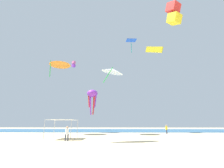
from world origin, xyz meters
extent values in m
cube|color=beige|center=(0.00, 0.00, -0.05)|extent=(110.00, 110.00, 0.10)
cube|color=#28608C|center=(0.00, 28.77, 0.01)|extent=(110.00, 20.88, 0.03)
cylinder|color=#B2B2B7|center=(-8.80, 2.55, 1.18)|extent=(0.07, 0.07, 2.36)
cylinder|color=#B2B2B7|center=(-5.54, 2.55, 1.18)|extent=(0.07, 0.07, 2.36)
cylinder|color=#B2B2B7|center=(-8.80, 5.86, 1.18)|extent=(0.07, 0.07, 2.36)
cylinder|color=#B2B2B7|center=(-5.54, 5.86, 1.18)|extent=(0.07, 0.07, 2.36)
cube|color=white|center=(-7.17, 4.21, 2.39)|extent=(3.33, 3.39, 0.06)
cylinder|color=#33384C|center=(9.26, 14.30, 0.38)|extent=(0.15, 0.15, 0.75)
cylinder|color=#33384C|center=(9.25, 14.01, 0.38)|extent=(0.15, 0.15, 0.75)
cylinder|color=yellow|center=(9.26, 14.16, 1.08)|extent=(0.39, 0.39, 0.66)
sphere|color=tan|center=(9.26, 14.16, 1.53)|extent=(0.25, 0.25, 0.25)
cylinder|color=#33384C|center=(-5.66, 1.87, 0.37)|extent=(0.14, 0.14, 0.74)
cylinder|color=#33384C|center=(-5.90, 1.71, 0.37)|extent=(0.14, 0.14, 0.74)
cylinder|color=white|center=(-5.78, 1.79, 1.06)|extent=(0.38, 0.38, 0.64)
sphere|color=tan|center=(-5.78, 1.79, 1.50)|extent=(0.24, 0.24, 0.24)
cube|color=pink|center=(-12.52, 27.52, 19.34)|extent=(1.16, 1.20, 0.83)
cube|color=purple|center=(-12.52, 27.52, 18.34)|extent=(1.16, 1.20, 0.83)
cone|color=white|center=(-0.78, 13.63, 12.21)|extent=(5.87, 5.84, 1.75)
cylinder|color=green|center=(-1.60, 11.95, 10.81)|extent=(1.99, 1.07, 2.86)
cube|color=blue|center=(3.72, 19.31, 21.88)|extent=(2.58, 2.56, 0.42)
cylinder|color=teal|center=(3.72, 19.31, 19.89)|extent=(0.12, 0.12, 2.56)
ellipsoid|color=purple|center=(-5.35, 18.05, 8.36)|extent=(2.72, 2.72, 1.68)
cylinder|color=purple|center=(-4.66, 18.19, 6.55)|extent=(0.51, 0.31, 2.59)
cylinder|color=red|center=(-5.12, 18.72, 6.17)|extent=(0.37, 0.57, 3.37)
cylinder|color=purple|center=(-5.82, 18.59, 5.78)|extent=(0.53, 0.57, 4.14)
cylinder|color=red|center=(-6.05, 17.91, 6.55)|extent=(0.51, 0.31, 2.59)
cylinder|color=purple|center=(-5.58, 17.38, 6.17)|extent=(0.37, 0.57, 3.37)
cylinder|color=red|center=(-4.89, 17.52, 5.78)|extent=(0.53, 0.57, 4.14)
cube|color=yellow|center=(10.97, 26.34, 22.64)|extent=(4.27, 4.46, 3.52)
cube|color=white|center=(10.97, 26.34, 21.87)|extent=(3.22, 3.29, 1.95)
cube|color=red|center=(8.08, 2.65, 17.91)|extent=(2.21, 2.28, 1.68)
cube|color=yellow|center=(8.08, 2.65, 16.15)|extent=(2.21, 2.28, 1.68)
cone|color=orange|center=(-11.53, 13.75, 13.90)|extent=(5.38, 5.39, 0.93)
cylinder|color=green|center=(-13.25, 13.16, 12.55)|extent=(0.57, 1.29, 3.16)
camera|label=1|loc=(-0.13, -17.64, 2.00)|focal=26.25mm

